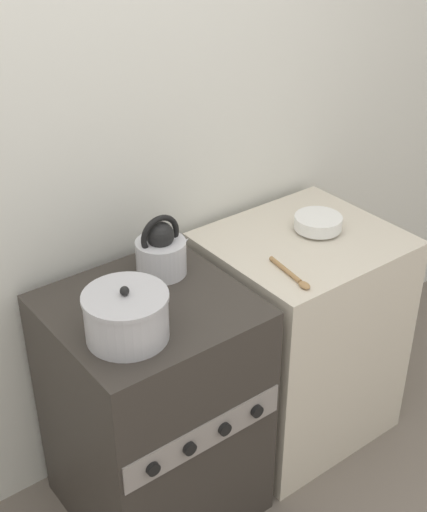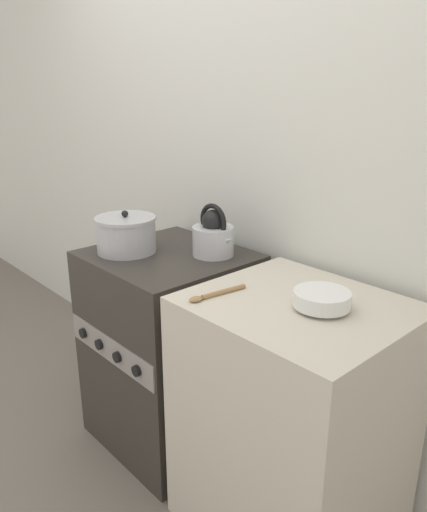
% 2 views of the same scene
% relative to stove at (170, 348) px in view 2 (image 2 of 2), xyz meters
% --- Properties ---
extents(ground_plane, '(12.00, 12.00, 0.00)m').
position_rel_stove_xyz_m(ground_plane, '(0.00, -0.30, -0.45)').
color(ground_plane, '#70665B').
extents(wall_back, '(7.00, 0.06, 2.50)m').
position_rel_stove_xyz_m(wall_back, '(0.00, 0.38, 0.80)').
color(wall_back, silver).
rests_on(wall_back, ground_plane).
extents(stove, '(0.62, 0.62, 0.89)m').
position_rel_stove_xyz_m(stove, '(0.00, 0.00, 0.00)').
color(stove, '#332D28').
rests_on(stove, ground_plane).
extents(counter, '(0.68, 0.60, 0.90)m').
position_rel_stove_xyz_m(counter, '(0.69, 0.01, 0.00)').
color(counter, beige).
rests_on(counter, ground_plane).
extents(kettle, '(0.21, 0.17, 0.22)m').
position_rel_stove_xyz_m(kettle, '(0.14, 0.13, 0.53)').
color(kettle, silver).
rests_on(kettle, stove).
extents(cooking_pot, '(0.25, 0.25, 0.18)m').
position_rel_stove_xyz_m(cooking_pot, '(-0.14, -0.11, 0.52)').
color(cooking_pot, '#B2B2B7').
rests_on(cooking_pot, stove).
extents(enamel_bowl, '(0.18, 0.18, 0.06)m').
position_rel_stove_xyz_m(enamel_bowl, '(0.77, 0.02, 0.48)').
color(enamel_bowl, white).
rests_on(enamel_bowl, counter).
extents(wooden_spoon, '(0.05, 0.22, 0.02)m').
position_rel_stove_xyz_m(wooden_spoon, '(0.47, -0.16, 0.46)').
color(wooden_spoon, '#A37A4C').
rests_on(wooden_spoon, counter).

